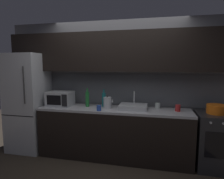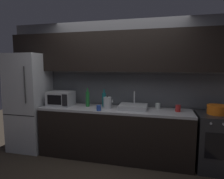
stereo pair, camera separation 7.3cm
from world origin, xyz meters
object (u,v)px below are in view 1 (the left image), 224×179
object	(u,v)px
refrigerator	(28,102)
microwave	(60,99)
wine_bottle_teal	(104,99)
cooking_pot	(216,109)
oven_range	(215,141)
mug_red	(178,108)
mug_blue	(99,108)
kettle	(107,103)
wine_bottle_green	(87,99)
mug_clear	(158,106)

from	to	relation	value
refrigerator	microwave	world-z (taller)	refrigerator
wine_bottle_teal	cooking_pot	world-z (taller)	wine_bottle_teal
oven_range	mug_red	world-z (taller)	mug_red
mug_blue	mug_red	distance (m)	1.32
refrigerator	kettle	bearing A→B (deg)	-0.61
kettle	wine_bottle_green	size ratio (longest dim) A/B	0.66
mug_red	cooking_pot	bearing A→B (deg)	-3.07
mug_clear	refrigerator	bearing A→B (deg)	-175.65
mug_clear	cooking_pot	world-z (taller)	cooking_pot
wine_bottle_teal	mug_blue	world-z (taller)	wine_bottle_teal
mug_blue	cooking_pot	bearing A→B (deg)	6.56
microwave	refrigerator	bearing A→B (deg)	-178.45
oven_range	mug_blue	size ratio (longest dim) A/B	9.87
oven_range	wine_bottle_teal	world-z (taller)	wine_bottle_teal
cooking_pot	wine_bottle_teal	bearing A→B (deg)	176.07
refrigerator	microwave	size ratio (longest dim) A/B	4.09
refrigerator	oven_range	xyz separation A→B (m)	(3.39, -0.00, -0.49)
refrigerator	mug_red	distance (m)	2.80
microwave	cooking_pot	world-z (taller)	microwave
wine_bottle_green	mug_clear	bearing A→B (deg)	5.84
refrigerator	oven_range	size ratio (longest dim) A/B	2.09
kettle	mug_blue	world-z (taller)	kettle
oven_range	mug_blue	world-z (taller)	mug_blue
mug_red	mug_clear	bearing A→B (deg)	154.14
refrigerator	wine_bottle_teal	world-z (taller)	refrigerator
refrigerator	mug_red	bearing A→B (deg)	0.64
wine_bottle_green	mug_blue	world-z (taller)	wine_bottle_green
wine_bottle_teal	mug_blue	distance (m)	0.36
kettle	oven_range	bearing A→B (deg)	0.51
kettle	mug_clear	bearing A→B (deg)	13.29
wine_bottle_green	wine_bottle_teal	bearing A→B (deg)	13.40
mug_clear	wine_bottle_teal	bearing A→B (deg)	-176.51
oven_range	wine_bottle_green	world-z (taller)	wine_bottle_green
kettle	microwave	bearing A→B (deg)	177.80
microwave	wine_bottle_teal	bearing A→B (deg)	7.65
microwave	cooking_pot	xyz separation A→B (m)	(2.70, -0.02, -0.06)
wine_bottle_teal	mug_red	bearing A→B (deg)	-4.30
microwave	oven_range	bearing A→B (deg)	-0.42
mug_clear	mug_blue	distance (m)	1.05
microwave	wine_bottle_green	distance (m)	0.53
oven_range	microwave	world-z (taller)	microwave
mug_blue	cooking_pot	xyz separation A→B (m)	(1.87, 0.22, 0.03)
kettle	mug_red	xyz separation A→B (m)	(1.19, 0.05, -0.05)
wine_bottle_green	cooking_pot	xyz separation A→B (m)	(2.17, -0.06, -0.07)
oven_range	refrigerator	bearing A→B (deg)	179.98
wine_bottle_green	cooking_pot	distance (m)	2.18
mug_red	mug_blue	bearing A→B (deg)	-169.23
wine_bottle_green	mug_red	bearing A→B (deg)	-0.97
refrigerator	mug_blue	size ratio (longest dim) A/B	20.62
oven_range	microwave	size ratio (longest dim) A/B	1.96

